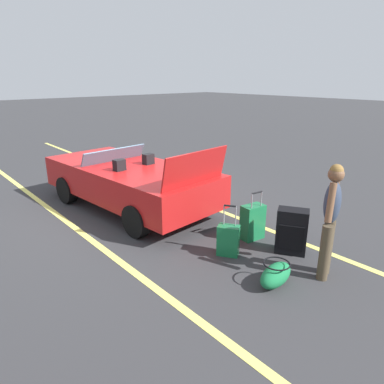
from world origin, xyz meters
name	(u,v)px	position (x,y,z in m)	size (l,w,h in m)	color
ground_plane	(131,207)	(0.00, 0.00, 0.00)	(80.00, 80.00, 0.00)	#333335
lot_line_near	(177,194)	(0.00, -1.31, 0.00)	(18.00, 0.12, 0.01)	#EAE066
lot_line_mid	(69,224)	(0.00, 1.39, 0.00)	(18.00, 0.12, 0.01)	#EAE066
convertible_car	(124,179)	(0.20, 0.02, 0.59)	(4.28, 2.11, 1.54)	red
suitcase_large_black	(292,231)	(-3.48, -0.87, 0.37)	(0.56, 0.48, 0.74)	black
suitcase_medium_bright	(253,222)	(-2.74, -0.79, 0.31)	(0.29, 0.43, 0.89)	#19723F
suitcase_small_carryon	(228,240)	(-2.87, -0.04, 0.25)	(0.39, 0.35, 0.83)	#19723F
duffel_bag	(276,275)	(-3.89, 0.10, 0.16)	(0.42, 0.67, 0.34)	#19723F
traveler_person	(331,216)	(-4.20, -0.62, 0.93)	(0.32, 0.59, 1.65)	#4C3F2D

